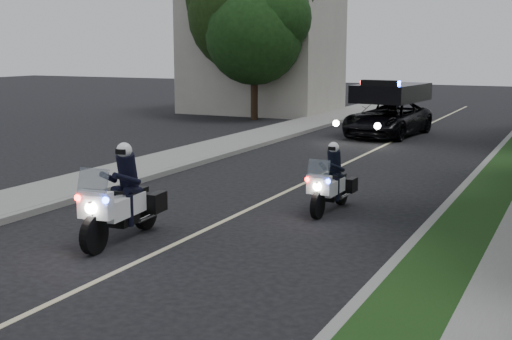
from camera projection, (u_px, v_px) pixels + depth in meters
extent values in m
plane|color=black|center=(138.00, 262.00, 11.76)|extent=(120.00, 120.00, 0.00)
cube|color=gray|center=(473.00, 179.00, 18.83)|extent=(0.20, 60.00, 0.15)
cube|color=#193814|center=(499.00, 181.00, 18.53)|extent=(1.20, 60.00, 0.16)
cube|color=gray|center=(215.00, 158.00, 22.37)|extent=(0.20, 60.00, 0.15)
cube|color=gray|center=(187.00, 155.00, 22.84)|extent=(2.00, 60.00, 0.16)
cube|color=#A8A396|center=(262.00, 50.00, 38.45)|extent=(8.00, 6.00, 7.00)
cube|color=#BFB78C|center=(333.00, 170.00, 20.61)|extent=(0.12, 50.00, 0.01)
imported|color=black|center=(387.00, 136.00, 28.52)|extent=(2.93, 5.44, 2.54)
imported|color=black|center=(395.00, 118.00, 35.60)|extent=(0.60, 1.64, 0.85)
imported|color=black|center=(395.00, 118.00, 35.60)|extent=(0.60, 0.43, 1.60)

